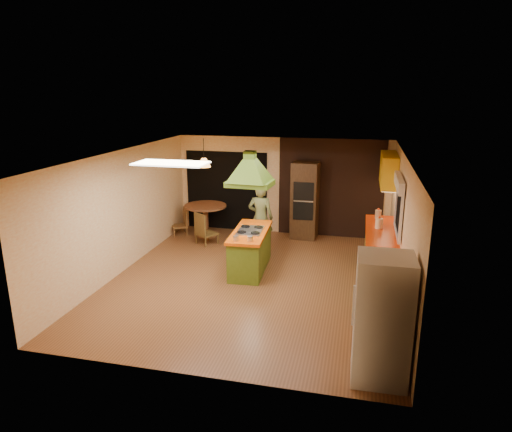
% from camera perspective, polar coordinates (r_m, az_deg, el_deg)
% --- Properties ---
extents(ground, '(6.50, 6.50, 0.00)m').
position_cam_1_polar(ground, '(9.19, -0.41, -7.97)').
color(ground, brown).
rests_on(ground, ground).
extents(room_walls, '(5.50, 6.50, 6.50)m').
position_cam_1_polar(room_walls, '(8.77, -0.42, -0.45)').
color(room_walls, '#FFE4B6').
rests_on(room_walls, ground).
extents(ceiling_plane, '(6.50, 6.50, 0.00)m').
position_cam_1_polar(ceiling_plane, '(8.51, -0.44, 7.66)').
color(ceiling_plane, silver).
rests_on(ceiling_plane, room_walls).
extents(brick_panel, '(2.64, 0.03, 2.50)m').
position_cam_1_polar(brick_panel, '(11.70, 9.31, 3.41)').
color(brick_panel, '#381E14').
rests_on(brick_panel, ground).
extents(nook_opening, '(2.20, 0.03, 2.10)m').
position_cam_1_polar(nook_opening, '(12.22, -3.70, 3.15)').
color(nook_opening, black).
rests_on(nook_opening, ground).
extents(right_counter, '(0.62, 3.05, 0.92)m').
position_cam_1_polar(right_counter, '(9.37, 15.27, -5.03)').
color(right_counter, olive).
rests_on(right_counter, ground).
extents(upper_cabinets, '(0.34, 1.40, 0.70)m').
position_cam_1_polar(upper_cabinets, '(10.55, 16.26, 5.56)').
color(upper_cabinets, yellow).
rests_on(upper_cabinets, room_walls).
extents(window_right, '(0.12, 1.35, 1.06)m').
position_cam_1_polar(window_right, '(8.83, 17.50, 2.42)').
color(window_right, black).
rests_on(window_right, room_walls).
extents(fluor_panel, '(1.20, 0.60, 0.03)m').
position_cam_1_polar(fluor_panel, '(7.73, -10.57, 6.49)').
color(fluor_panel, white).
rests_on(fluor_panel, ceiling_plane).
extents(kitchen_island, '(0.78, 1.74, 0.87)m').
position_cam_1_polar(kitchen_island, '(9.54, -0.72, -4.27)').
color(kitchen_island, '#5A711C').
rests_on(kitchen_island, ground).
extents(range_hood, '(0.93, 0.70, 0.78)m').
position_cam_1_polar(range_hood, '(9.08, -0.76, 6.61)').
color(range_hood, '#50721C').
rests_on(range_hood, ceiling_plane).
extents(man, '(0.59, 0.39, 1.61)m').
position_cam_1_polar(man, '(10.55, 0.57, -0.21)').
color(man, brown).
rests_on(man, ground).
extents(refrigerator, '(0.71, 0.68, 1.70)m').
position_cam_1_polar(refrigerator, '(6.15, 15.49, -12.32)').
color(refrigerator, silver).
rests_on(refrigerator, ground).
extents(wall_oven, '(0.67, 0.63, 1.94)m').
position_cam_1_polar(wall_oven, '(11.54, 6.13, 1.95)').
color(wall_oven, '#482C17').
rests_on(wall_oven, ground).
extents(dining_table, '(1.08, 1.08, 0.81)m').
position_cam_1_polar(dining_table, '(11.83, -6.32, 0.26)').
color(dining_table, brown).
rests_on(dining_table, ground).
extents(chair_left, '(0.53, 0.53, 0.70)m').
position_cam_1_polar(chair_left, '(12.04, -9.59, -0.65)').
color(chair_left, brown).
rests_on(chair_left, ground).
extents(chair_near, '(0.61, 0.61, 0.80)m').
position_cam_1_polar(chair_near, '(11.21, -6.18, -1.50)').
color(chair_near, brown).
rests_on(chair_near, ground).
extents(pendant_lamp, '(0.39, 0.39, 0.22)m').
position_cam_1_polar(pendant_lamp, '(11.55, -6.51, 6.65)').
color(pendant_lamp, '#FF9E3F').
rests_on(pendant_lamp, ceiling_plane).
extents(canister_large, '(0.14, 0.14, 0.20)m').
position_cam_1_polar(canister_large, '(10.37, 15.03, 0.19)').
color(canister_large, beige).
rests_on(canister_large, right_counter).
extents(canister_medium, '(0.16, 0.16, 0.21)m').
position_cam_1_polar(canister_medium, '(9.65, 15.13, -0.90)').
color(canister_medium, '#FFF2CD').
rests_on(canister_medium, right_counter).
extents(canister_small, '(0.14, 0.14, 0.17)m').
position_cam_1_polar(canister_small, '(9.80, 15.10, -0.79)').
color(canister_small, '#EFE5C0').
rests_on(canister_small, right_counter).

